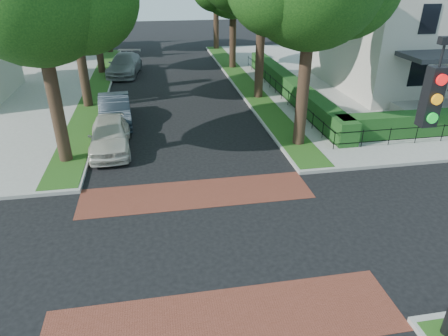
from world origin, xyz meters
The scene contains 11 objects.
ground centered at (0.00, 0.00, 0.00)m, with size 120.00×120.00×0.00m, color black.
sidewalk_ne centered at (19.50, 19.00, 0.07)m, with size 30.00×30.00×0.15m, color gray.
crosswalk_far centered at (0.00, 3.20, 0.01)m, with size 9.00×2.20×0.01m, color brown.
crosswalk_near centered at (0.00, -3.20, 0.01)m, with size 9.00×2.20×0.01m, color brown.
grass_strip_ne centered at (5.40, 19.10, 0.16)m, with size 1.60×29.80×0.02m, color #1E4513.
grass_strip_nw centered at (-5.40, 19.10, 0.16)m, with size 1.60×29.80×0.02m, color #1E4513.
hedge_main_road centered at (7.70, 15.00, 0.75)m, with size 1.00×18.00×1.20m, color #164216.
fence_main_road centered at (6.90, 15.00, 0.60)m, with size 0.06×18.00×0.90m, color black, non-canonical shape.
parked_car_front centered at (-3.60, 8.08, 0.79)m, with size 1.86×4.62×1.57m, color beige.
parked_car_middle centered at (-3.60, 11.82, 0.79)m, with size 1.67×4.79×1.58m, color #222A33.
parked_car_rear centered at (-3.60, 23.51, 0.81)m, with size 2.28×5.60×1.63m, color gray.
Camera 1 is at (-1.29, -10.30, 7.97)m, focal length 32.00 mm.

